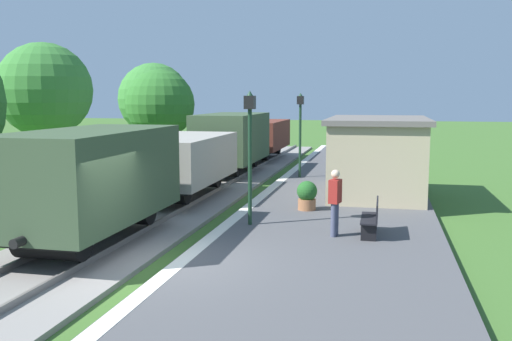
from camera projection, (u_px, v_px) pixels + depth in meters
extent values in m
plane|color=#3D6628|center=(163.00, 272.00, 12.21)|extent=(160.00, 160.00, 0.00)
cube|color=#4C4C4F|center=(310.00, 277.00, 11.49)|extent=(6.00, 60.00, 0.25)
cube|color=silver|center=(181.00, 262.00, 12.09)|extent=(0.36, 60.00, 0.01)
cube|color=gray|center=(64.00, 262.00, 12.72)|extent=(3.80, 60.00, 0.12)
cube|color=slate|center=(93.00, 259.00, 12.55)|extent=(0.07, 60.00, 0.14)
cube|color=slate|center=(35.00, 255.00, 12.86)|extent=(0.07, 60.00, 0.14)
cube|color=#384C33|center=(91.00, 175.00, 13.81)|extent=(2.50, 5.60, 2.20)
cube|color=black|center=(93.00, 213.00, 13.94)|extent=(2.10, 5.15, 0.50)
cylinder|color=black|center=(125.00, 209.00, 15.70)|extent=(1.56, 0.84, 0.84)
cylinder|color=black|center=(52.00, 240.00, 12.24)|extent=(1.56, 0.84, 0.84)
cylinder|color=black|center=(142.00, 193.00, 16.79)|extent=(0.20, 0.30, 0.20)
cylinder|color=black|center=(18.00, 243.00, 11.08)|extent=(0.20, 0.30, 0.20)
cube|color=gray|center=(184.00, 158.00, 20.23)|extent=(2.50, 5.60, 1.60)
cube|color=black|center=(184.00, 176.00, 20.32)|extent=(2.10, 5.15, 0.50)
cylinder|color=black|center=(200.00, 176.00, 22.08)|extent=(1.56, 0.84, 0.84)
cylinder|color=black|center=(166.00, 191.00, 18.62)|extent=(1.56, 0.84, 0.84)
cylinder|color=black|center=(209.00, 166.00, 23.17)|extent=(0.20, 0.30, 0.20)
cylinder|color=black|center=(152.00, 189.00, 17.47)|extent=(0.20, 0.30, 0.20)
cube|color=#384C33|center=(232.00, 137.00, 26.58)|extent=(2.50, 5.60, 2.20)
cube|color=black|center=(232.00, 157.00, 26.70)|extent=(2.10, 5.15, 0.50)
cylinder|color=black|center=(241.00, 158.00, 28.47)|extent=(1.56, 0.84, 0.84)
cylinder|color=black|center=(221.00, 167.00, 25.00)|extent=(1.56, 0.84, 0.84)
cylinder|color=black|center=(247.00, 151.00, 29.55)|extent=(0.20, 0.30, 0.20)
cylinder|color=black|center=(214.00, 164.00, 23.85)|extent=(0.20, 0.30, 0.20)
cube|color=brown|center=(261.00, 134.00, 33.00)|extent=(2.50, 5.60, 1.60)
cube|color=black|center=(261.00, 145.00, 33.08)|extent=(2.10, 5.15, 0.50)
cylinder|color=black|center=(267.00, 147.00, 34.85)|extent=(1.56, 0.84, 0.84)
cylinder|color=black|center=(255.00, 153.00, 31.38)|extent=(1.56, 0.84, 0.84)
cylinder|color=black|center=(271.00, 142.00, 35.94)|extent=(0.20, 0.30, 0.20)
cylinder|color=black|center=(250.00, 150.00, 30.23)|extent=(0.20, 0.30, 0.20)
cube|color=tan|center=(377.00, 158.00, 20.46)|extent=(3.20, 5.50, 2.60)
cube|color=#66605B|center=(378.00, 120.00, 20.28)|extent=(3.50, 5.80, 0.18)
cube|color=black|center=(330.00, 157.00, 19.73)|extent=(0.03, 0.90, 0.80)
cube|color=black|center=(369.00, 218.00, 14.40)|extent=(0.42, 1.50, 0.04)
cube|color=black|center=(377.00, 209.00, 14.33)|extent=(0.04, 1.50, 0.45)
cube|color=black|center=(369.00, 233.00, 13.85)|extent=(0.38, 0.06, 0.42)
cube|color=black|center=(370.00, 222.00, 15.01)|extent=(0.38, 0.06, 0.42)
cylinder|color=#474C66|center=(334.00, 220.00, 14.24)|extent=(0.15, 0.15, 0.86)
cylinder|color=#474C66|center=(336.00, 219.00, 14.38)|extent=(0.15, 0.15, 0.86)
cube|color=maroon|center=(335.00, 191.00, 14.21)|extent=(0.33, 0.43, 0.60)
sphere|color=beige|center=(335.00, 174.00, 14.15)|extent=(0.22, 0.22, 0.22)
cylinder|color=#9E6642|center=(307.00, 204.00, 17.68)|extent=(0.56, 0.56, 0.34)
sphere|color=#235B23|center=(307.00, 191.00, 17.62)|extent=(0.64, 0.64, 0.64)
cylinder|color=#193823|center=(250.00, 168.00, 15.45)|extent=(0.11, 0.11, 3.20)
cube|color=black|center=(250.00, 102.00, 15.22)|extent=(0.28, 0.28, 0.36)
sphere|color=#F2E5BF|center=(250.00, 102.00, 15.22)|extent=(0.20, 0.20, 0.20)
cone|color=#193823|center=(250.00, 93.00, 15.19)|extent=(0.20, 0.20, 0.16)
cylinder|color=#193823|center=(300.00, 141.00, 24.67)|extent=(0.11, 0.11, 3.20)
cube|color=black|center=(300.00, 100.00, 24.44)|extent=(0.28, 0.28, 0.36)
sphere|color=#F2E5BF|center=(300.00, 100.00, 24.44)|extent=(0.20, 0.20, 0.20)
cone|color=#193823|center=(301.00, 95.00, 24.40)|extent=(0.20, 0.20, 0.16)
cylinder|color=#4C3823|center=(48.00, 157.00, 23.39)|extent=(0.28, 0.28, 2.60)
sphere|color=#387A33|center=(44.00, 90.00, 23.03)|extent=(3.87, 3.87, 3.87)
cylinder|color=#4C3823|center=(161.00, 149.00, 29.62)|extent=(0.28, 0.28, 2.04)
sphere|color=#2D6B28|center=(160.00, 104.00, 29.31)|extent=(3.60, 3.60, 3.60)
cylinder|color=#4C3823|center=(155.00, 142.00, 35.08)|extent=(0.28, 0.28, 1.99)
sphere|color=#387A33|center=(154.00, 99.00, 34.73)|extent=(4.41, 4.41, 4.41)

